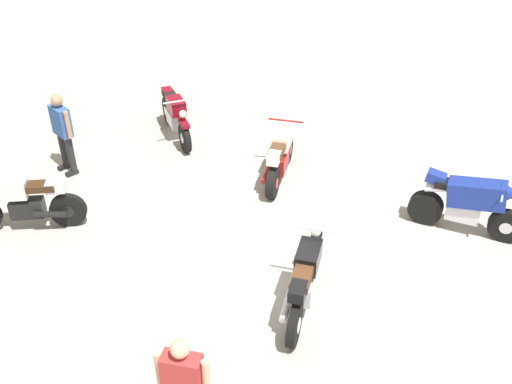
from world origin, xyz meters
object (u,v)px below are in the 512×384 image
Objects in this scene: motorcycle_blue_sportbike at (469,203)px; motorcycle_cream_vintage at (280,157)px; motorcycle_silver_cruiser at (24,203)px; motorcycle_black_cruiser at (305,280)px; person_in_blue_shirt at (62,129)px; motorcycle_maroon_cruiser at (175,115)px.

motorcycle_blue_sportbike reaches higher than motorcycle_cream_vintage.
motorcycle_silver_cruiser is (6.28, 4.36, -0.07)m from motorcycle_blue_sportbike.
motorcycle_cream_vintage is at bearing 19.06° from motorcycle_black_cruiser.
motorcycle_silver_cruiser is at bearing 124.04° from motorcycle_cream_vintage.
motorcycle_black_cruiser is at bearing 95.48° from person_in_blue_shirt.
motorcycle_silver_cruiser is at bearing 82.81° from motorcycle_black_cruiser.
motorcycle_blue_sportbike is 6.48m from motorcycle_maroon_cruiser.
person_in_blue_shirt is at bearing 64.48° from motorcycle_black_cruiser.
motorcycle_blue_sportbike reaches higher than motorcycle_maroon_cruiser.
motorcycle_blue_sportbike is 3.61m from motorcycle_cream_vintage.
motorcycle_blue_sportbike is at bearing 35.36° from motorcycle_maroon_cruiser.
motorcycle_black_cruiser reaches higher than motorcycle_cream_vintage.
motorcycle_cream_vintage is 4.77m from motorcycle_silver_cruiser.
motorcycle_maroon_cruiser is 0.91× the size of motorcycle_black_cruiser.
motorcycle_black_cruiser is at bearing -162.24° from motorcycle_cream_vintage.
motorcycle_silver_cruiser reaches higher than motorcycle_cream_vintage.
motorcycle_black_cruiser is 1.07× the size of motorcycle_cream_vintage.
motorcycle_silver_cruiser is at bearing -156.95° from motorcycle_blue_sportbike.
motorcycle_silver_cruiser is (2.69, 3.93, 0.03)m from motorcycle_cream_vintage.
person_in_blue_shirt is (0.76, 2.40, 0.44)m from motorcycle_maroon_cruiser.
motorcycle_blue_sportbike is 7.64m from motorcycle_silver_cruiser.
motorcycle_cream_vintage is at bearing -166.02° from motorcycle_silver_cruiser.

